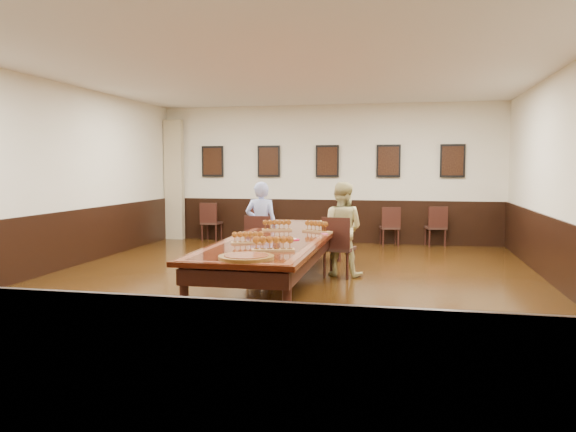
% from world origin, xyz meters
% --- Properties ---
extents(floor, '(8.00, 10.00, 0.02)m').
position_xyz_m(floor, '(0.00, 0.00, -0.01)').
color(floor, black).
rests_on(floor, ground).
extents(ceiling, '(8.00, 10.00, 0.02)m').
position_xyz_m(ceiling, '(0.00, 0.00, 3.21)').
color(ceiling, white).
rests_on(ceiling, floor).
extents(wall_back, '(8.00, 0.02, 3.20)m').
position_xyz_m(wall_back, '(0.00, 5.01, 1.60)').
color(wall_back, beige).
rests_on(wall_back, floor).
extents(wall_front, '(8.00, 0.02, 3.20)m').
position_xyz_m(wall_front, '(0.00, -5.01, 1.60)').
color(wall_front, beige).
rests_on(wall_front, floor).
extents(wall_left, '(0.02, 10.00, 3.20)m').
position_xyz_m(wall_left, '(-4.01, 0.00, 1.60)').
color(wall_left, beige).
rests_on(wall_left, floor).
extents(chair_man, '(0.47, 0.50, 0.95)m').
position_xyz_m(chair_man, '(-0.62, 1.15, 0.48)').
color(chair_man, '#311C15').
rests_on(chair_man, floor).
extents(chair_woman, '(0.53, 0.56, 0.97)m').
position_xyz_m(chair_woman, '(0.76, 0.88, 0.49)').
color(chair_woman, '#311C15').
rests_on(chair_woman, floor).
extents(spare_chair_a, '(0.45, 0.48, 0.91)m').
position_xyz_m(spare_chair_a, '(-2.76, 4.69, 0.46)').
color(spare_chair_a, '#311C15').
rests_on(spare_chair_a, floor).
extents(spare_chair_b, '(0.52, 0.55, 0.93)m').
position_xyz_m(spare_chair_b, '(-1.48, 4.69, 0.47)').
color(spare_chair_b, '#311C15').
rests_on(spare_chair_b, floor).
extents(spare_chair_c, '(0.50, 0.53, 0.88)m').
position_xyz_m(spare_chair_c, '(1.45, 4.69, 0.44)').
color(spare_chair_c, '#311C15').
rests_on(spare_chair_c, floor).
extents(spare_chair_d, '(0.51, 0.54, 0.90)m').
position_xyz_m(spare_chair_d, '(2.46, 4.79, 0.45)').
color(spare_chair_d, '#311C15').
rests_on(spare_chair_d, floor).
extents(person_man, '(0.57, 0.39, 1.52)m').
position_xyz_m(person_man, '(-0.63, 1.25, 0.76)').
color(person_man, '#556DD5').
rests_on(person_man, floor).
extents(person_woman, '(0.84, 0.70, 1.52)m').
position_xyz_m(person_woman, '(0.78, 0.98, 0.76)').
color(person_woman, '#D6CB86').
rests_on(person_woman, floor).
extents(pink_phone, '(0.13, 0.16, 0.01)m').
position_xyz_m(pink_phone, '(0.60, 0.34, 0.76)').
color(pink_phone, '#EA4E9F').
rests_on(pink_phone, conference_table).
extents(curtain, '(0.45, 0.18, 2.90)m').
position_xyz_m(curtain, '(-3.75, 4.82, 1.45)').
color(curtain, tan).
rests_on(curtain, floor).
extents(wainscoting, '(8.00, 10.00, 1.00)m').
position_xyz_m(wainscoting, '(0.00, 0.00, 0.50)').
color(wainscoting, black).
rests_on(wainscoting, floor).
extents(conference_table, '(1.40, 5.00, 0.76)m').
position_xyz_m(conference_table, '(0.00, 0.00, 0.61)').
color(conference_table, black).
rests_on(conference_table, floor).
extents(posters, '(6.14, 0.04, 0.74)m').
position_xyz_m(posters, '(0.00, 4.94, 1.90)').
color(posters, black).
rests_on(posters, wall_back).
extents(flight_a, '(0.50, 0.26, 0.18)m').
position_xyz_m(flight_a, '(-0.20, 0.62, 0.83)').
color(flight_a, olive).
rests_on(flight_a, conference_table).
extents(flight_b, '(0.50, 0.36, 0.18)m').
position_xyz_m(flight_b, '(0.46, 0.51, 0.84)').
color(flight_b, olive).
rests_on(flight_b, conference_table).
extents(flight_c, '(0.46, 0.32, 0.17)m').
position_xyz_m(flight_c, '(-0.24, -0.94, 0.83)').
color(flight_c, olive).
rests_on(flight_c, conference_table).
extents(flight_d, '(0.54, 0.27, 0.19)m').
position_xyz_m(flight_d, '(0.25, -1.55, 0.84)').
color(flight_d, olive).
rests_on(flight_d, conference_table).
extents(red_plate_grp, '(0.18, 0.18, 0.02)m').
position_xyz_m(red_plate_grp, '(0.27, -0.46, 0.76)').
color(red_plate_grp, red).
rests_on(red_plate_grp, conference_table).
extents(carved_platter, '(0.63, 0.63, 0.05)m').
position_xyz_m(carved_platter, '(0.09, -2.16, 0.77)').
color(carved_platter, '#5A3712').
rests_on(carved_platter, conference_table).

